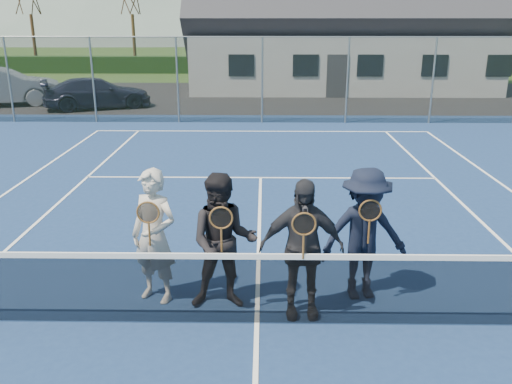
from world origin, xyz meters
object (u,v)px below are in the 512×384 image
car_c (97,93)px  player_a (154,236)px  tennis_net (257,286)px  player_b (223,242)px  car_b (0,87)px  player_c (302,249)px  clubhouse (340,10)px  player_d (364,234)px

car_c → player_a: bearing=176.6°
car_c → tennis_net: bearing=-180.0°
tennis_net → player_b: size_ratio=6.49×
car_b → player_a: 19.45m
car_b → player_c: player_c is taller
car_b → tennis_net: car_b is taller
car_b → clubhouse: bearing=-84.8°
car_c → player_a: player_a is taller
car_b → player_a: bearing=-167.7°
tennis_net → player_a: (-1.34, 0.62, 0.38)m
car_b → clubhouse: (15.24, 6.63, 3.18)m
car_c → player_d: 17.99m
clubhouse → player_b: bearing=-100.7°
player_d → clubhouse: bearing=83.6°
car_c → player_b: player_b is taller
car_c → tennis_net: car_c is taller
player_a → player_c: 1.92m
player_c → player_d: size_ratio=1.00×
player_b → player_d: (1.83, 0.29, -0.00)m
tennis_net → player_c: size_ratio=6.49×
car_b → tennis_net: 20.69m
clubhouse → player_c: 24.19m
tennis_net → player_a: 1.53m
tennis_net → player_b: (-0.43, 0.45, 0.38)m
car_c → clubhouse: (10.88, 7.30, 3.36)m
car_c → player_c: bearing=-178.0°
clubhouse → player_a: size_ratio=8.67×
player_b → player_d: bearing=8.9°
tennis_net → player_b: 0.73m
car_b → car_c: size_ratio=1.13×
player_c → player_d: (0.86, 0.48, -0.00)m
car_c → player_c: size_ratio=2.42×
car_c → player_b: (6.45, -16.26, 0.29)m
car_b → player_b: player_b is taller
tennis_net → player_b: bearing=134.1°
player_a → player_b: 0.93m
car_b → clubhouse: 16.92m
player_c → tennis_net: bearing=-154.8°
car_b → car_c: car_b is taller
tennis_net → player_d: player_d is taller
tennis_net → player_d: 1.63m
player_a → player_c: bearing=-10.8°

